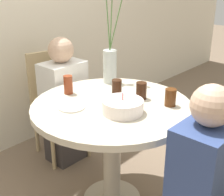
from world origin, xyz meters
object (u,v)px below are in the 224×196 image
drink_glass_1 (68,85)px  person_boy (64,105)px  person_woman (201,190)px  chair_right_flank (56,98)px  birthday_cake (123,106)px  drink_glass_3 (117,88)px  side_plate (72,107)px  drink_glass_0 (141,91)px  drink_glass_2 (170,97)px  flower_vase (110,56)px

drink_glass_1 → person_boy: 0.50m
drink_glass_1 → person_woman: 1.07m
person_woman → person_boy: bearing=80.5°
person_boy → chair_right_flank: bearing=77.4°
person_boy → birthday_cake: bearing=-104.3°
chair_right_flank → drink_glass_3: (-0.05, -0.75, 0.30)m
side_plate → person_boy: person_boy is taller
drink_glass_0 → person_woman: (-0.27, -0.60, -0.31)m
birthday_cake → drink_glass_1: same height
drink_glass_1 → chair_right_flank: bearing=62.6°
side_plate → person_boy: bearing=55.4°
chair_right_flank → side_plate: 0.83m
chair_right_flank → side_plate: size_ratio=5.57×
birthday_cake → side_plate: birthday_cake is taller
drink_glass_0 → person_boy: bearing=93.5°
chair_right_flank → person_woman: bearing=-87.2°
birthday_cake → drink_glass_2: size_ratio=2.24×
drink_glass_0 → drink_glass_3: (-0.06, 0.16, -0.00)m
drink_glass_0 → drink_glass_1: (-0.26, 0.42, 0.01)m
birthday_cake → side_plate: 0.32m
side_plate → drink_glass_1: 0.26m
side_plate → drink_glass_2: 0.61m
side_plate → person_boy: size_ratio=0.15×
flower_vase → person_woman: bearing=-111.5°
drink_glass_2 → drink_glass_0: bearing=97.7°
chair_right_flank → drink_glass_1: chair_right_flank is taller
side_plate → chair_right_flank: bearing=59.8°
flower_vase → drink_glass_0: bearing=-106.6°
drink_glass_1 → drink_glass_2: (0.29, -0.63, -0.01)m
person_boy → person_woman: size_ratio=1.00×
drink_glass_1 → person_woman: bearing=-90.7°
birthday_cake → drink_glass_3: birthday_cake is taller
person_boy → person_woman: 1.37m
drink_glass_1 → drink_glass_3: bearing=-53.2°
chair_right_flank → drink_glass_3: 0.80m
person_boy → person_woman: same height
side_plate → person_boy: 0.69m
drink_glass_2 → person_boy: (-0.07, 0.95, -0.31)m
birthday_cake → drink_glass_2: 0.32m
flower_vase → chair_right_flank: bearing=103.3°
chair_right_flank → flower_vase: bearing=-64.1°
birthday_cake → drink_glass_1: bearing=91.2°
flower_vase → drink_glass_0: (-0.11, -0.38, -0.14)m
drink_glass_1 → drink_glass_2: bearing=-65.4°
flower_vase → drink_glass_0: flower_vase is taller
side_plate → drink_glass_1: size_ratio=1.30×
drink_glass_3 → birthday_cake: bearing=-131.6°
chair_right_flank → flower_vase: size_ratio=1.16×
side_plate → drink_glass_3: 0.36m
drink_glass_0 → drink_glass_2: bearing=-82.3°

